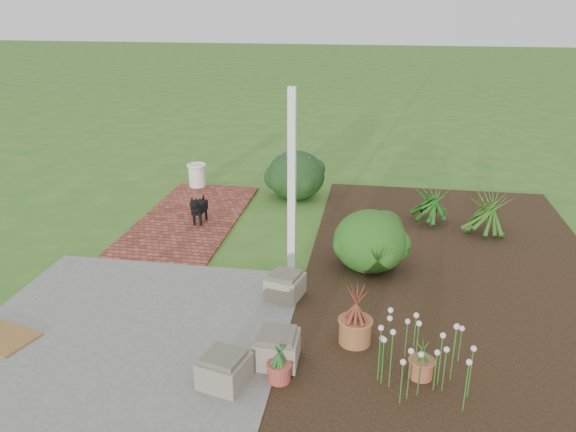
% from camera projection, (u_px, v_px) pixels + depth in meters
% --- Properties ---
extents(ground, '(80.00, 80.00, 0.00)m').
position_uv_depth(ground, '(269.00, 274.00, 7.62)').
color(ground, '#316820').
rests_on(ground, ground).
extents(concrete_patio, '(3.50, 3.50, 0.04)m').
position_uv_depth(concrete_patio, '(127.00, 335.00, 6.20)').
color(concrete_patio, '#62625F').
rests_on(concrete_patio, ground).
extents(brick_path, '(1.60, 3.50, 0.04)m').
position_uv_depth(brick_path, '(190.00, 218.00, 9.48)').
color(brick_path, maroon).
rests_on(brick_path, ground).
extents(garden_bed, '(4.00, 7.00, 0.03)m').
position_uv_depth(garden_bed, '(454.00, 270.00, 7.70)').
color(garden_bed, black).
rests_on(garden_bed, ground).
extents(veranda_post, '(0.10, 0.10, 2.50)m').
position_uv_depth(veranda_post, '(292.00, 185.00, 7.22)').
color(veranda_post, white).
rests_on(veranda_post, ground).
extents(stone_trough_near, '(0.51, 0.51, 0.28)m').
position_uv_depth(stone_trough_near, '(224.00, 371.00, 5.35)').
color(stone_trough_near, '#706356').
rests_on(stone_trough_near, concrete_patio).
extents(stone_trough_mid, '(0.44, 0.44, 0.29)m').
position_uv_depth(stone_trough_mid, '(277.00, 349.00, 5.67)').
color(stone_trough_mid, gray).
rests_on(stone_trough_mid, concrete_patio).
extents(stone_trough_far, '(0.49, 0.49, 0.27)m').
position_uv_depth(stone_trough_far, '(285.00, 286.00, 6.93)').
color(stone_trough_far, gray).
rests_on(stone_trough_far, concrete_patio).
extents(coir_doormat, '(0.88, 0.69, 0.02)m').
position_uv_depth(coir_doormat, '(0.00, 337.00, 6.11)').
color(coir_doormat, olive).
rests_on(coir_doormat, concrete_patio).
extents(black_dog, '(0.18, 0.54, 0.46)m').
position_uv_depth(black_dog, '(199.00, 207.00, 9.12)').
color(black_dog, black).
rests_on(black_dog, brick_path).
extents(cream_ceramic_urn, '(0.37, 0.37, 0.43)m').
position_uv_depth(cream_ceramic_urn, '(197.00, 175.00, 10.96)').
color(cream_ceramic_urn, beige).
rests_on(cream_ceramic_urn, brick_path).
extents(evergreen_shrub, '(1.02, 1.02, 0.85)m').
position_uv_depth(evergreen_shrub, '(370.00, 240.00, 7.57)').
color(evergreen_shrub, '#173B12').
rests_on(evergreen_shrub, garden_bed).
extents(agapanthus_clump_back, '(1.09, 1.09, 0.88)m').
position_uv_depth(agapanthus_clump_back, '(487.00, 208.00, 8.66)').
color(agapanthus_clump_back, '#0D3E0E').
rests_on(agapanthus_clump_back, garden_bed).
extents(agapanthus_clump_front, '(1.16, 1.16, 0.81)m').
position_uv_depth(agapanthus_clump_front, '(430.00, 199.00, 9.14)').
color(agapanthus_clump_front, '#0E3A0C').
rests_on(agapanthus_clump_front, garden_bed).
extents(pink_flower_patch, '(1.24, 1.24, 0.63)m').
position_uv_depth(pink_flower_patch, '(424.00, 350.00, 5.38)').
color(pink_flower_patch, '#113D0F').
rests_on(pink_flower_patch, garden_bed).
extents(terracotta_pot_bronze, '(0.35, 0.35, 0.28)m').
position_uv_depth(terracotta_pot_bronze, '(355.00, 331.00, 6.01)').
color(terracotta_pot_bronze, '#925931').
rests_on(terracotta_pot_bronze, garden_bed).
extents(terracotta_pot_small_left, '(0.25, 0.25, 0.19)m').
position_uv_depth(terracotta_pot_small_left, '(421.00, 368.00, 5.47)').
color(terracotta_pot_small_left, '#9E4F35').
rests_on(terracotta_pot_small_left, garden_bed).
extents(terracotta_pot_small_right, '(0.29, 0.29, 0.19)m').
position_uv_depth(terracotta_pot_small_right, '(279.00, 372.00, 5.42)').
color(terracotta_pot_small_right, '#A03F36').
rests_on(terracotta_pot_small_right, garden_bed).
extents(purple_flowering_bush, '(1.21, 1.21, 0.91)m').
position_uv_depth(purple_flowering_bush, '(296.00, 174.00, 10.38)').
color(purple_flowering_bush, black).
rests_on(purple_flowering_bush, ground).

